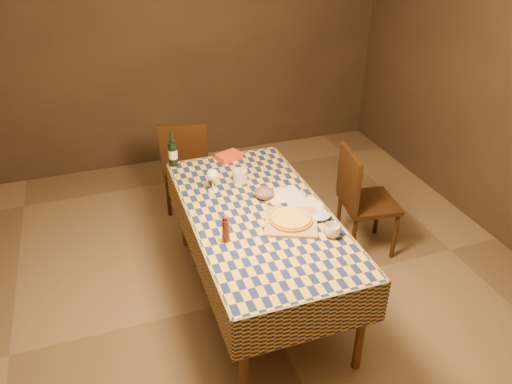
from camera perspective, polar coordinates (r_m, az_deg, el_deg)
room at (r=3.13m, az=0.30°, el=6.62°), size 5.00×5.10×2.70m
dining_table at (r=3.46m, az=0.27°, el=-3.34°), size 0.94×1.84×0.77m
cutting_board at (r=3.30m, az=4.01°, el=-3.44°), size 0.44×0.44×0.02m
pizza at (r=3.29m, az=4.03°, el=-3.09°), size 0.36×0.36×0.03m
pepper_mill at (r=3.09m, az=-3.48°, el=-4.27°), size 0.06×0.06×0.20m
bowl at (r=3.57m, az=0.93°, el=-0.27°), size 0.17×0.17×0.05m
wine_glass at (r=3.61m, az=-4.99°, el=1.88°), size 0.10×0.10×0.18m
wine_bottle at (r=4.01m, az=-9.48°, el=4.37°), size 0.08×0.08×0.28m
deli_tub at (r=3.75m, az=-1.83°, el=1.84°), size 0.13×0.13×0.09m
takeout_container at (r=4.09m, az=-3.12°, el=4.09°), size 0.23×0.19×0.05m
white_plate at (r=3.48m, az=5.65°, el=-1.67°), size 0.32×0.32×0.01m
tumbler at (r=3.19m, az=8.70°, el=-4.41°), size 0.14×0.14×0.08m
flour_patch at (r=3.61m, az=3.18°, el=-0.30°), size 0.27×0.21×0.00m
flour_bag at (r=3.36m, az=7.39°, el=-2.74°), size 0.16×0.12×0.04m
chair_far at (r=4.65m, az=-8.05°, el=3.55°), size 0.51×0.51×0.93m
chair_right at (r=4.15m, az=11.84°, el=-0.50°), size 0.48×0.48×0.93m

